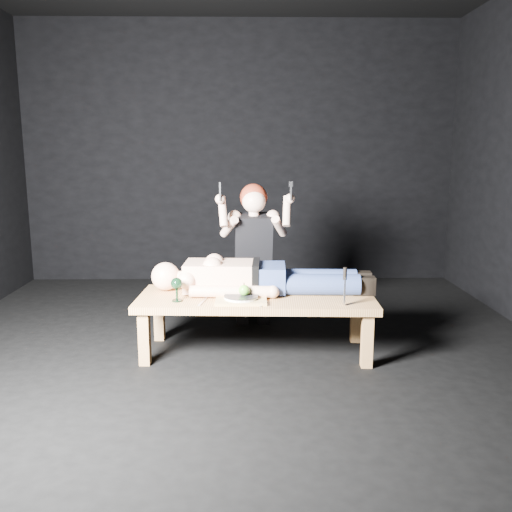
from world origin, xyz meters
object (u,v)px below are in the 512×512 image
Objects in this scene: lying_man at (264,274)px; carving_knife at (345,287)px; table at (256,324)px; kneeling_woman at (253,253)px; goblet at (177,289)px; serving_tray at (241,300)px.

carving_knife is at bearing -33.32° from lying_man.
lying_man reaches higher than carving_knife.
carving_knife is at bearing -20.37° from table.
lying_man is 1.48× the size of kneeling_woman.
carving_knife is (0.56, -0.41, -0.00)m from lying_man.
lying_man is 10.84× the size of goblet.
table is 1.37× the size of kneeling_woman.
carving_knife reaches higher than goblet.
carving_knife is (0.64, -0.95, -0.06)m from kneeling_woman.
table is 0.93× the size of lying_man.
kneeling_woman reaches higher than carving_knife.
table is 10.05× the size of goblet.
serving_tray is at bearing -99.53° from kneeling_woman.
lying_man is at bearing 23.02° from goblet.
lying_man is 6.97× the size of carving_knife.
carving_knife reaches higher than table.
goblet reaches higher than serving_tray.
kneeling_woman is at bearing 83.23° from serving_tray.
kneeling_woman is 0.86m from serving_tray.
kneeling_woman is 4.71× the size of carving_knife.
goblet is at bearing 178.37° from serving_tray.
goblet is 1.21m from carving_knife.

